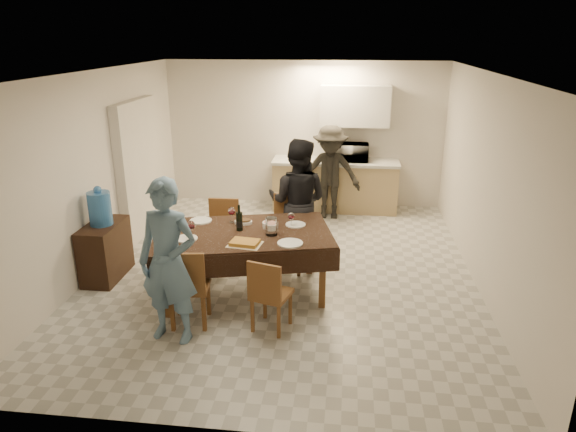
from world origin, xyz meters
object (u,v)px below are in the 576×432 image
at_px(person_kitchen, 330,173).
at_px(person_far, 298,202).
at_px(water_pitcher, 271,226).
at_px(dining_table, 243,235).
at_px(person_near, 168,262).
at_px(console, 105,251).
at_px(wine_bottle, 239,218).
at_px(savoury_tart, 245,243).
at_px(microwave, 352,152).
at_px(water_jug, 100,208).

bearing_deg(person_kitchen, person_far, -101.22).
bearing_deg(person_kitchen, water_pitcher, -100.88).
bearing_deg(dining_table, person_near, -131.41).
height_order(console, person_near, person_near).
xyz_separation_m(console, wine_bottle, (1.83, -0.18, 0.60)).
height_order(dining_table, console, dining_table).
height_order(dining_table, person_near, person_near).
xyz_separation_m(water_pitcher, savoury_tart, (-0.25, -0.33, -0.08)).
xyz_separation_m(dining_table, microwave, (1.29, 3.36, 0.29)).
distance_m(wine_bottle, person_far, 1.17).
relative_size(wine_bottle, person_far, 0.18).
distance_m(wine_bottle, savoury_tart, 0.48).
height_order(water_pitcher, person_kitchen, person_kitchen).
bearing_deg(water_jug, wine_bottle, -5.51).
relative_size(console, person_far, 0.46).
bearing_deg(water_jug, savoury_tart, -17.03).
height_order(water_jug, person_far, person_far).
height_order(console, water_jug, water_jug).
height_order(water_jug, wine_bottle, water_jug).
bearing_deg(console, person_far, 18.73).
relative_size(savoury_tart, microwave, 0.65).
xyz_separation_m(console, savoury_tart, (1.98, -0.61, 0.46)).
height_order(console, savoury_tart, savoury_tart).
relative_size(dining_table, wine_bottle, 7.22).
relative_size(microwave, person_far, 0.32).
relative_size(water_jug, savoury_tart, 1.18).
bearing_deg(water_pitcher, person_far, 79.70).
relative_size(dining_table, person_near, 1.33).
height_order(wine_bottle, person_far, person_far).
xyz_separation_m(water_jug, person_kitchen, (2.80, 2.68, -0.15)).
xyz_separation_m(console, water_jug, (0.00, 0.00, 0.58)).
bearing_deg(wine_bottle, person_near, -114.44).
xyz_separation_m(water_jug, savoury_tart, (1.98, -0.61, -0.12)).
relative_size(water_pitcher, person_far, 0.12).
bearing_deg(wine_bottle, console, 174.49).
xyz_separation_m(water_pitcher, person_far, (0.20, 1.10, -0.05)).
distance_m(console, wine_bottle, 1.93).
xyz_separation_m(dining_table, person_kitchen, (0.92, 2.91, 0.03)).
bearing_deg(person_near, person_far, 71.34).
xyz_separation_m(water_pitcher, microwave, (0.94, 3.41, 0.15)).
height_order(water_jug, person_kitchen, person_kitchen).
distance_m(savoury_tart, microwave, 3.93).
relative_size(console, water_jug, 1.87).
distance_m(dining_table, microwave, 3.61).
bearing_deg(water_pitcher, person_kitchen, 79.12).
height_order(console, water_pitcher, water_pitcher).
xyz_separation_m(person_far, person_kitchen, (0.37, 1.86, -0.07)).
xyz_separation_m(console, person_near, (1.33, -1.28, 0.50)).
xyz_separation_m(wine_bottle, person_far, (0.60, 1.00, -0.10)).
distance_m(water_pitcher, microwave, 3.54).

